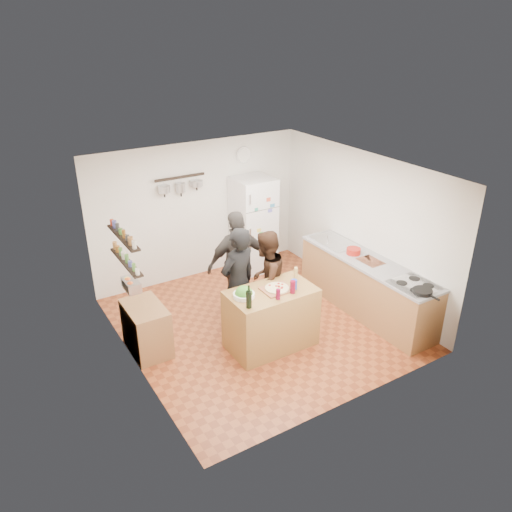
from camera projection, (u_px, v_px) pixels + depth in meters
room_shell at (246, 243)px, 7.67m from camera, size 4.20×4.20×4.20m
prep_island at (271, 318)px, 7.21m from camera, size 1.25×0.72×0.91m
pizza_board at (277, 289)px, 7.03m from camera, size 0.42×0.34×0.02m
pizza at (277, 288)px, 7.02m from camera, size 0.34×0.34×0.02m
salad_bowl at (244, 295)px, 6.84m from camera, size 0.30×0.30×0.06m
wine_bottle at (249, 300)px, 6.56m from camera, size 0.08×0.08×0.24m
wine_glass_near at (278, 294)px, 6.77m from camera, size 0.06×0.06×0.15m
wine_glass_far at (293, 287)px, 6.93m from camera, size 0.08×0.08×0.18m
pepper_mill at (296, 276)px, 7.23m from camera, size 0.06×0.06×0.19m
salt_canister at (294, 284)px, 7.03m from camera, size 0.09×0.09×0.14m
person_left at (238, 283)px, 7.32m from camera, size 0.71×0.54×1.74m
person_center at (266, 280)px, 7.58m from camera, size 0.94×0.85×1.57m
person_back at (238, 264)px, 7.88m from camera, size 1.06×0.52×1.75m
counter_run at (366, 286)px, 8.09m from camera, size 0.63×2.63×0.90m
stove_top at (415, 285)px, 7.16m from camera, size 0.60×0.62×0.02m
skillet at (423, 291)px, 6.93m from camera, size 0.27×0.27×0.05m
sink at (334, 242)px, 8.55m from camera, size 0.50×0.80×0.03m
cutting_board at (371, 262)px, 7.86m from camera, size 0.30×0.40×0.02m
red_bowl at (354, 251)px, 8.09m from camera, size 0.23×0.23×0.10m
fridge at (253, 225)px, 9.32m from camera, size 0.70×0.68×1.80m
wall_clock at (244, 155)px, 9.04m from camera, size 0.30×0.03×0.30m
spice_shelf_lower at (126, 262)px, 6.51m from camera, size 0.12×1.00×0.02m
spice_shelf_upper at (123, 237)px, 6.36m from camera, size 0.12×1.00×0.02m
produce_basket at (131, 285)px, 6.67m from camera, size 0.18×0.35×0.14m
side_table at (146, 328)px, 7.13m from camera, size 0.50×0.80×0.73m
pot_rack at (180, 177)px, 8.45m from camera, size 0.90×0.04×0.04m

